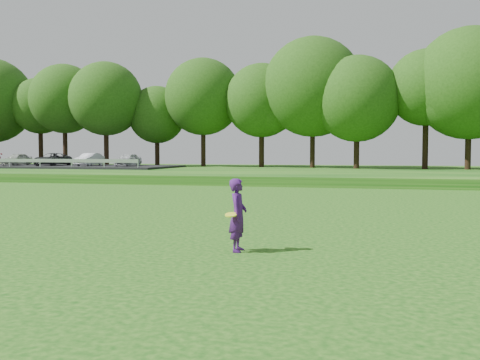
# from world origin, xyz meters

# --- Properties ---
(ground) EXTENTS (140.00, 140.00, 0.00)m
(ground) POSITION_xyz_m (0.00, 0.00, 0.00)
(ground) COLOR #0D460D
(ground) RESTS_ON ground
(berm) EXTENTS (130.00, 30.00, 0.60)m
(berm) POSITION_xyz_m (0.00, 34.00, 0.30)
(berm) COLOR #0D460D
(berm) RESTS_ON ground
(walking_path) EXTENTS (130.00, 1.60, 0.04)m
(walking_path) POSITION_xyz_m (0.00, 20.00, 0.02)
(walking_path) COLOR gray
(walking_path) RESTS_ON ground
(treeline) EXTENTS (104.00, 7.00, 15.00)m
(treeline) POSITION_xyz_m (0.00, 38.00, 8.10)
(treeline) COLOR #1E4610
(treeline) RESTS_ON berm
(parking_lot) EXTENTS (24.00, 9.00, 1.38)m
(parking_lot) POSITION_xyz_m (-24.26, 32.81, 1.03)
(parking_lot) COLOR black
(parking_lot) RESTS_ON berm
(woman) EXTENTS (0.42, 0.66, 1.55)m
(woman) POSITION_xyz_m (3.73, -1.52, 0.78)
(woman) COLOR #461767
(woman) RESTS_ON ground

